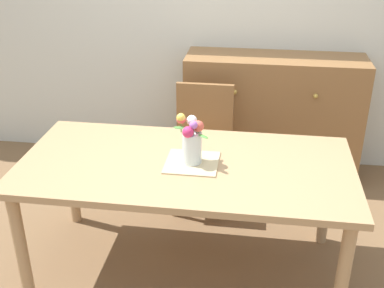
{
  "coord_description": "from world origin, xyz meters",
  "views": [
    {
      "loc": [
        0.38,
        -2.39,
        2.04
      ],
      "look_at": [
        0.04,
        -0.0,
        0.86
      ],
      "focal_mm": 45.43,
      "sensor_mm": 36.0,
      "label": 1
    }
  ],
  "objects_px": {
    "dining_table": "(186,175)",
    "flower_vase": "(191,140)",
    "dresser": "(272,117)",
    "chair_far": "(203,138)"
  },
  "relations": [
    {
      "from": "dining_table",
      "to": "chair_far",
      "type": "xyz_separation_m",
      "value": [
        0.0,
        0.81,
        -0.14
      ]
    },
    {
      "from": "chair_far",
      "to": "dresser",
      "type": "bearing_deg",
      "value": -133.89
    },
    {
      "from": "dining_table",
      "to": "flower_vase",
      "type": "relative_size",
      "value": 6.75
    },
    {
      "from": "dining_table",
      "to": "flower_vase",
      "type": "distance_m",
      "value": 0.23
    },
    {
      "from": "chair_far",
      "to": "dining_table",
      "type": "bearing_deg",
      "value": 89.79
    },
    {
      "from": "dining_table",
      "to": "dresser",
      "type": "height_order",
      "value": "dresser"
    },
    {
      "from": "dining_table",
      "to": "chair_far",
      "type": "distance_m",
      "value": 0.82
    },
    {
      "from": "chair_far",
      "to": "dresser",
      "type": "xyz_separation_m",
      "value": [
        0.5,
        0.52,
        -0.02
      ]
    },
    {
      "from": "dining_table",
      "to": "flower_vase",
      "type": "height_order",
      "value": "flower_vase"
    },
    {
      "from": "chair_far",
      "to": "dresser",
      "type": "relative_size",
      "value": 0.64
    }
  ]
}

